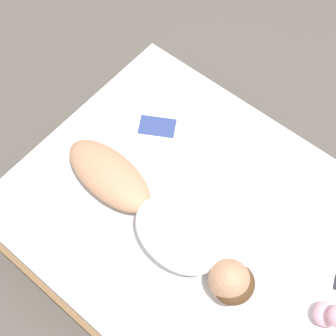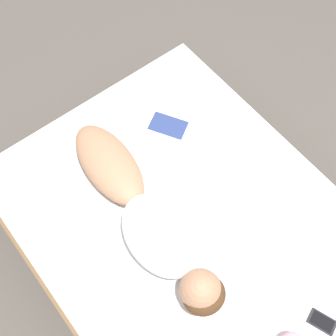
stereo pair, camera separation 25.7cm
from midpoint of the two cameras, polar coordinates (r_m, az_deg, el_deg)
ground_plane at (r=3.00m, az=5.75°, el=-11.99°), size 12.00×12.00×0.00m
bed at (r=2.74m, az=6.27°, el=-10.38°), size 1.60×2.23×0.55m
person at (r=2.40m, az=0.86°, el=-6.71°), size 0.38×1.27×0.21m
open_magazine at (r=2.82m, az=3.37°, el=6.48°), size 0.51×0.47×0.01m
cell_phone at (r=2.50m, az=21.23°, el=-17.39°), size 0.12×0.15×0.01m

